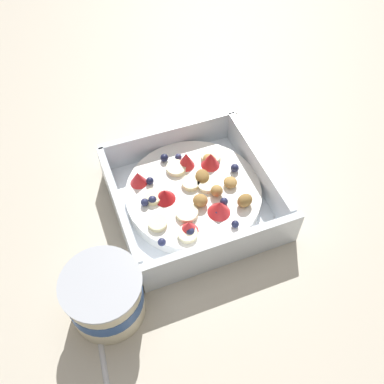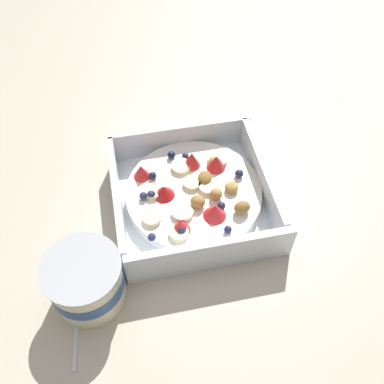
{
  "view_description": "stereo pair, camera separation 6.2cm",
  "coord_description": "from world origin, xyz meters",
  "views": [
    {
      "loc": [
        0.14,
        0.36,
        0.52
      ],
      "look_at": [
        0.0,
        0.0,
        0.03
      ],
      "focal_mm": 40.82,
      "sensor_mm": 36.0,
      "label": 1
    },
    {
      "loc": [
        0.08,
        0.37,
        0.52
      ],
      "look_at": [
        0.0,
        0.0,
        0.03
      ],
      "focal_mm": 40.82,
      "sensor_mm": 36.0,
      "label": 2
    }
  ],
  "objects": [
    {
      "name": "ground_plane",
      "position": [
        0.0,
        0.0,
        0.0
      ],
      "size": [
        2.4,
        2.4,
        0.0
      ],
      "primitive_type": "plane",
      "color": "beige"
    },
    {
      "name": "fruit_bowl",
      "position": [
        0.0,
        0.0,
        0.02
      ],
      "size": [
        0.22,
        0.22,
        0.06
      ],
      "color": "white",
      "rests_on": "ground"
    },
    {
      "name": "spoon",
      "position": [
        0.17,
        0.09,
        0.0
      ],
      "size": [
        0.04,
        0.17,
        0.01
      ],
      "color": "silver",
      "rests_on": "ground"
    },
    {
      "name": "yogurt_cup",
      "position": [
        0.16,
        0.12,
        0.04
      ],
      "size": [
        0.1,
        0.1,
        0.08
      ],
      "color": "beige",
      "rests_on": "ground"
    }
  ]
}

